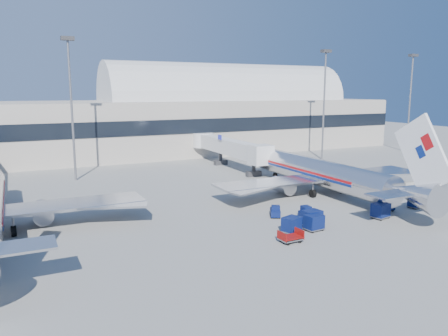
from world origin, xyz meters
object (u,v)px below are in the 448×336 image
barrier_far (412,185)px  cart_train_b (314,222)px  barrier_mid (396,187)px  tug_right (383,205)px  cart_train_a (312,218)px  mast_far_east (411,89)px  cart_train_c (292,225)px  ramp_worker (441,201)px  jetbridge_near (226,146)px  cart_solo_near (380,210)px  mast_east (325,89)px  cart_open_red (291,238)px  cart_solo_far (415,202)px  barrier_near (379,189)px  airliner_main (324,174)px  tug_lead (309,213)px  tug_left (275,211)px  mast_west (70,88)px

barrier_far → cart_train_b: 27.78m
barrier_mid → cart_train_b: size_ratio=1.47×
tug_right → cart_train_a: 11.60m
mast_far_east → barrier_mid: 46.10m
cart_train_c → ramp_worker: 21.66m
jetbridge_near → cart_solo_near: size_ratio=12.20×
cart_train_c → mast_east: bearing=29.1°
cart_train_c → cart_open_red: (-1.67, -2.28, -0.47)m
mast_east → cart_solo_far: (-14.44, -36.39, -14.00)m
mast_far_east → barrier_near: (-37.00, -28.00, -14.34)m
airliner_main → barrier_near: bearing=-17.4°
jetbridge_near → cart_train_c: size_ratio=12.13×
ramp_worker → barrier_far: bearing=-79.9°
airliner_main → barrier_mid: 11.84m
tug_right → barrier_mid: bearing=48.5°
mast_far_east → cart_solo_near: 61.74m
mast_east → ramp_worker: (-12.19, -38.22, -13.80)m
cart_solo_far → airliner_main: bearing=107.7°
barrier_mid → cart_train_a: bearing=-157.9°
barrier_near → cart_train_b: size_ratio=1.47×
cart_train_c → tug_lead: bearing=16.5°
cart_open_red → mast_far_east: bearing=31.2°
cart_solo_near → ramp_worker: bearing=-14.2°
barrier_far → cart_train_a: cart_train_a is taller
tug_lead → cart_train_c: 5.73m
cart_solo_far → ramp_worker: 2.91m
barrier_mid → cart_open_red: barrier_mid is taller
barrier_near → cart_train_c: (-21.84, -9.75, 0.44)m
ramp_worker → cart_solo_far: bearing=4.5°
barrier_near → tug_left: bearing=-168.6°
mast_east → cart_train_b: bearing=-129.4°
cart_open_red → ramp_worker: 23.40m
jetbridge_near → cart_solo_far: (7.96, -37.20, -3.14)m
airliner_main → tug_right: bearing=-84.8°
mast_far_east → barrier_mid: size_ratio=7.53×
barrier_mid → ramp_worker: (-3.49, -10.22, 0.54)m
cart_solo_far → mast_west: bearing=125.0°
tug_lead → mast_far_east: bearing=37.7°
mast_east → mast_far_east: bearing=0.0°
tug_left → cart_open_red: (-3.33, -7.96, -0.23)m
barrier_mid → cart_solo_near: 16.37m
barrier_near → cart_solo_far: cart_solo_far is taller
mast_east → cart_train_a: (-30.61, -36.87, -13.85)m
tug_lead → ramp_worker: size_ratio=1.24×
mast_west → ramp_worker: bearing=-45.3°
barrier_mid → cart_open_red: 29.38m
mast_far_east → cart_train_b: size_ratio=11.08×
mast_far_east → cart_solo_far: bearing=-137.3°
barrier_near → cart_train_b: bearing=-152.4°
barrier_far → tug_right: tug_right is taller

